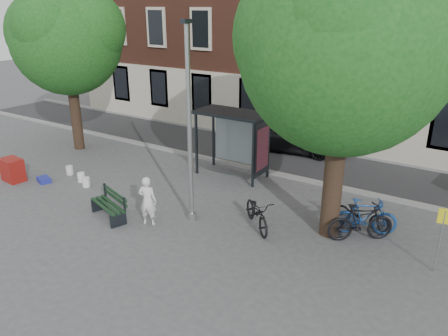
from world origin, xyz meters
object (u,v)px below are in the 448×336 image
Objects in this scene: bike_a at (361,214)px; bike_d at (361,222)px; lamppost at (190,136)px; painter at (148,201)px; bus_shelter at (242,130)px; car_dark at (296,137)px; bike_b at (365,217)px; bike_c at (257,213)px; notice_sign at (442,228)px; bench at (110,206)px; red_stand at (13,170)px.

bike_d is at bearing -161.98° from bike_a.
painter is (-0.96, -0.97, -1.99)m from lamppost.
bus_shelter is 6.17m from bike_d.
bike_b is at bearing -148.59° from car_dark.
lamppost is 5.73m from bike_a.
bike_b is 8.12m from car_dark.
bike_d is (4.88, 1.63, -2.20)m from lamppost.
lamppost is 2.14× the size of bus_shelter.
car_dark is at bearing 58.50° from bike_c.
lamppost is at bearing 151.18° from bike_c.
bike_b is 0.43m from bike_d.
bike_c is at bearing 169.77° from notice_sign.
bike_a is at bearing 5.34° from bike_b.
bike_b is (7.19, 3.37, 0.18)m from bench.
notice_sign reaches higher than red_stand.
bike_c is at bearing 89.06° from bike_b.
bike_b is (5.49, -2.05, -1.34)m from bus_shelter.
lamppost is 3.41× the size of notice_sign.
bike_b reaches higher than bench.
bus_shelter reaches higher than bike_b.
car_dark is at bearing 119.46° from notice_sign.
bike_c is at bearing 18.49° from lamppost.
painter is at bearing -134.59° from lamppost.
bike_c is 0.40× the size of car_dark.
bus_shelter is 1.48× the size of bike_c.
bike_c is (2.96, 1.64, -0.29)m from painter.
bike_a is 2.81m from notice_sign.
painter is 0.82× the size of bike_d.
bench is 0.91× the size of bike_c.
bus_shelter is at bearing 91.03° from bench.
bike_b is 13.13m from red_stand.
bike_d is at bearing 12.28° from red_stand.
bike_b is at bearing -21.53° from bike_c.
painter reaches higher than bike_a.
bench is (-1.71, -5.42, -1.52)m from bus_shelter.
bike_d is (0.00, -0.43, 0.01)m from bike_b.
bike_d is 13.04m from red_stand.
notice_sign is at bearing 8.57° from red_stand.
bench is 5.55m from red_stand.
bike_c is 10.02m from red_stand.
bike_d is at bearing -175.06° from painter.
bench is (-1.35, -0.34, -0.40)m from painter.
bench is 7.77m from bike_d.
bike_c is (4.31, 1.98, 0.11)m from bench.
painter is (-0.35, -5.08, -1.12)m from bus_shelter.
painter is 6.91m from red_stand.
bike_d reaches higher than red_stand.
bike_b is 2.44m from notice_sign.
bike_a is 0.93× the size of bike_c.
bike_a reaches higher than red_stand.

